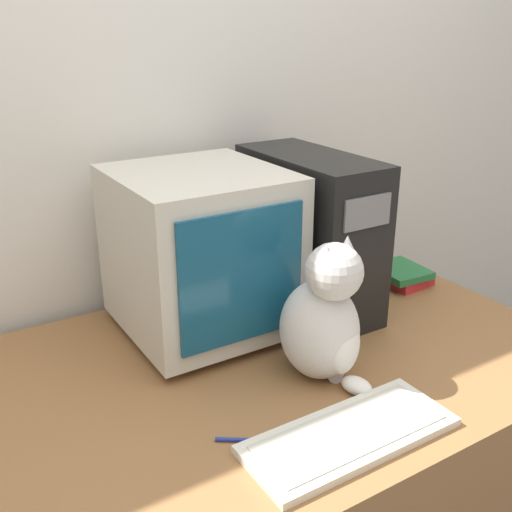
# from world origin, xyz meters

# --- Properties ---
(wall_back) EXTENTS (7.00, 0.05, 2.50)m
(wall_back) POSITION_xyz_m (0.00, 1.04, 1.25)
(wall_back) COLOR silver
(wall_back) RESTS_ON ground_plane
(desk) EXTENTS (1.59, 0.98, 0.72)m
(desk) POSITION_xyz_m (0.00, 0.49, 0.36)
(desk) COLOR olive
(desk) RESTS_ON ground_plane
(crt_monitor) EXTENTS (0.41, 0.44, 0.44)m
(crt_monitor) POSITION_xyz_m (-0.04, 0.72, 0.95)
(crt_monitor) COLOR beige
(crt_monitor) RESTS_ON desk
(computer_tower) EXTENTS (0.21, 0.48, 0.45)m
(computer_tower) POSITION_xyz_m (0.29, 0.69, 0.95)
(computer_tower) COLOR black
(computer_tower) RESTS_ON desk
(keyboard) EXTENTS (0.45, 0.18, 0.02)m
(keyboard) POSITION_xyz_m (-0.00, 0.14, 0.73)
(keyboard) COLOR silver
(keyboard) RESTS_ON desk
(cat) EXTENTS (0.27, 0.27, 0.35)m
(cat) POSITION_xyz_m (0.09, 0.36, 0.87)
(cat) COLOR silver
(cat) RESTS_ON desk
(book_stack) EXTENTS (0.17, 0.18, 0.05)m
(book_stack) POSITION_xyz_m (0.65, 0.66, 0.75)
(book_stack) COLOR red
(book_stack) RESTS_ON desk
(pen) EXTENTS (0.13, 0.09, 0.01)m
(pen) POSITION_xyz_m (-0.17, 0.24, 0.73)
(pen) COLOR navy
(pen) RESTS_ON desk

